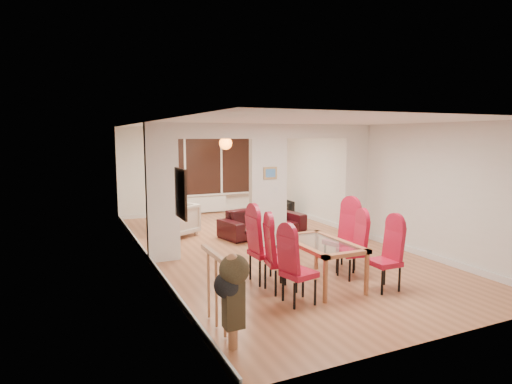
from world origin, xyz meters
TOP-DOWN VIEW (x-y plane):
  - floor at (0.00, 0.00)m, footprint 5.00×9.00m
  - room_walls at (0.00, 0.00)m, footprint 5.00×9.00m
  - divider_wall at (0.00, 0.00)m, footprint 5.00×0.18m
  - bay_window_blinds at (0.00, 4.44)m, footprint 3.00×0.08m
  - radiator at (0.00, 4.40)m, footprint 1.40×0.08m
  - pendant_light at (0.30, 3.30)m, footprint 0.36×0.36m
  - stair_newel at (-2.25, -3.20)m, footprint 0.40×1.20m
  - wall_poster at (-2.47, -2.40)m, footprint 0.04×0.52m
  - pillar_photo at (0.00, -0.10)m, footprint 0.30×0.03m
  - dining_table at (-0.21, -2.33)m, footprint 0.83×1.47m
  - dining_chair_la at (-0.92, -2.88)m, footprint 0.49×0.49m
  - dining_chair_lb at (-0.93, -2.34)m, footprint 0.51×0.51m
  - dining_chair_lc at (-0.96, -1.86)m, footprint 0.47×0.47m
  - dining_chair_ra at (0.53, -2.96)m, footprint 0.41×0.41m
  - dining_chair_rb at (0.45, -2.28)m, footprint 0.47×0.47m
  - dining_chair_rc at (0.54, -1.80)m, footprint 0.55×0.55m
  - sofa at (0.45, 1.18)m, footprint 2.25×1.26m
  - armchair at (-1.50, 1.89)m, footprint 1.13×1.14m
  - person at (-1.42, 2.70)m, footprint 0.67×0.54m
  - television at (2.00, 2.99)m, footprint 0.86×0.13m
  - coffee_table at (0.58, 2.22)m, footprint 0.99×0.60m
  - bottle at (0.60, 2.29)m, footprint 0.07×0.07m
  - bowl at (0.58, 2.33)m, footprint 0.23×0.23m
  - shoes at (0.11, -0.34)m, footprint 0.24×0.26m

SIDE VIEW (x-z plane):
  - floor at x=0.00m, z-range -0.01..0.01m
  - shoes at x=0.11m, z-range 0.00..0.10m
  - coffee_table at x=0.58m, z-range 0.00..0.21m
  - bowl at x=0.58m, z-range 0.21..0.27m
  - television at x=2.00m, z-range 0.00..0.49m
  - radiator at x=0.00m, z-range 0.05..0.55m
  - sofa at x=0.45m, z-range 0.00..0.62m
  - dining_table at x=-0.21m, z-range 0.00..0.69m
  - bottle at x=0.60m, z-range 0.21..0.48m
  - armchair at x=-1.50m, z-range 0.00..0.78m
  - dining_chair_rb at x=0.45m, z-range 0.00..1.02m
  - dining_chair_la at x=-0.92m, z-range 0.00..1.03m
  - dining_chair_ra at x=0.53m, z-range 0.00..1.03m
  - dining_chair_lb at x=-0.93m, z-range 0.00..1.08m
  - stair_newel at x=-2.25m, z-range 0.00..1.10m
  - dining_chair_rc at x=0.54m, z-range 0.00..1.13m
  - dining_chair_lc at x=-0.96m, z-range 0.00..1.14m
  - person at x=-1.42m, z-range 0.00..1.58m
  - room_walls at x=0.00m, z-range 0.00..2.60m
  - divider_wall at x=0.00m, z-range 0.00..2.60m
  - bay_window_blinds at x=0.00m, z-range 0.60..2.40m
  - wall_poster at x=-2.47m, z-range 1.27..1.94m
  - pillar_photo at x=0.00m, z-range 1.48..1.73m
  - pendant_light at x=0.30m, z-range 1.97..2.33m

